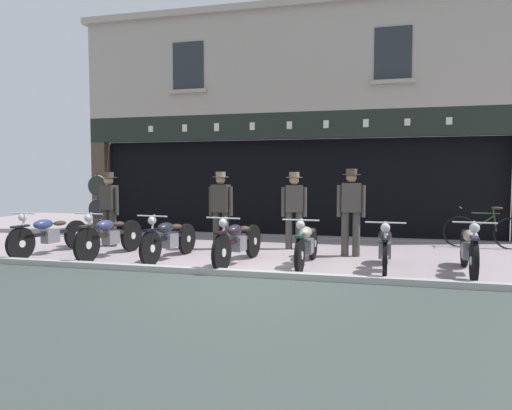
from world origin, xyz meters
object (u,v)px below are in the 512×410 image
(motorcycle_right, at_px, (385,247))
(motorcycle_center_left, at_px, (169,238))
(salesman_right, at_px, (294,206))
(tyre_sign_pole, at_px, (98,198))
(shopkeeper_center, at_px, (221,206))
(advert_board_far, at_px, (419,164))
(assistant_far_right, at_px, (351,208))
(motorcycle_center_right, at_px, (307,243))
(advert_board_near, at_px, (376,170))
(leaning_bicycle, at_px, (485,231))
(motorcycle_far_right, at_px, (469,248))
(motorcycle_far_left, at_px, (49,234))
(salesman_left, at_px, (109,205))
(motorcycle_center, at_px, (238,241))
(motorcycle_left, at_px, (110,235))

(motorcycle_right, bearing_deg, motorcycle_center_left, 1.03)
(motorcycle_right, xyz_separation_m, salesman_right, (-1.85, 1.91, 0.54))
(tyre_sign_pole, bearing_deg, motorcycle_center_left, -39.14)
(shopkeeper_center, height_order, advert_board_far, advert_board_far)
(assistant_far_right, distance_m, advert_board_far, 3.60)
(motorcycle_center_right, relative_size, advert_board_near, 2.20)
(motorcycle_center_left, distance_m, leaning_bicycle, 6.95)
(motorcycle_center_right, relative_size, motorcycle_far_right, 0.98)
(motorcycle_far_right, distance_m, advert_board_far, 4.56)
(motorcycle_right, height_order, assistant_far_right, assistant_far_right)
(shopkeeper_center, bearing_deg, advert_board_near, -134.21)
(motorcycle_far_left, distance_m, motorcycle_right, 6.65)
(salesman_left, bearing_deg, motorcycle_center_right, 179.43)
(salesman_left, distance_m, assistant_far_right, 5.43)
(motorcycle_center, relative_size, motorcycle_right, 1.07)
(motorcycle_far_right, relative_size, advert_board_near, 2.25)
(motorcycle_far_right, relative_size, advert_board_far, 1.94)
(motorcycle_center_right, relative_size, advert_board_far, 1.91)
(motorcycle_center_left, height_order, advert_board_near, advert_board_near)
(motorcycle_left, distance_m, motorcycle_center_left, 1.28)
(motorcycle_far_left, distance_m, shopkeeper_center, 3.58)
(motorcycle_right, distance_m, advert_board_near, 4.58)
(motorcycle_left, bearing_deg, shopkeeper_center, -136.80)
(motorcycle_left, height_order, shopkeeper_center, shopkeeper_center)
(motorcycle_far_right, bearing_deg, motorcycle_left, 5.51)
(motorcycle_center_right, distance_m, salesman_right, 1.96)
(tyre_sign_pole, height_order, advert_board_far, advert_board_far)
(motorcycle_left, bearing_deg, salesman_left, -52.07)
(salesman_right, distance_m, assistant_far_right, 1.39)
(salesman_left, xyz_separation_m, salesman_right, (4.19, 0.59, -0.00))
(motorcycle_left, height_order, salesman_left, salesman_left)
(motorcycle_center_right, bearing_deg, leaning_bicycle, -137.98)
(salesman_left, bearing_deg, motorcycle_center, 172.71)
(motorcycle_center_left, bearing_deg, salesman_right, -133.05)
(advert_board_far, height_order, leaning_bicycle, advert_board_far)
(motorcycle_center_left, height_order, motorcycle_center_right, motorcycle_center_left)
(motorcycle_center_right, xyz_separation_m, salesman_left, (-4.70, 1.22, 0.54))
(salesman_left, relative_size, assistant_far_right, 0.97)
(shopkeeper_center, xyz_separation_m, assistant_far_right, (2.81, -0.22, 0.03))
(salesman_right, xyz_separation_m, leaning_bicycle, (4.15, 1.14, -0.57))
(motorcycle_center, bearing_deg, assistant_far_right, -138.39)
(motorcycle_far_right, bearing_deg, motorcycle_center_right, 5.09)
(motorcycle_right, relative_size, tyre_sign_pole, 1.13)
(salesman_right, relative_size, advert_board_near, 1.91)
(motorcycle_left, xyz_separation_m, salesman_right, (3.42, 1.81, 0.52))
(advert_board_near, bearing_deg, motorcycle_center_right, -106.68)
(motorcycle_center_right, relative_size, assistant_far_right, 1.12)
(motorcycle_center_left, xyz_separation_m, motorcycle_far_right, (5.33, -0.03, 0.01))
(motorcycle_center_left, relative_size, motorcycle_far_right, 0.97)
(advert_board_near, distance_m, advert_board_far, 1.09)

